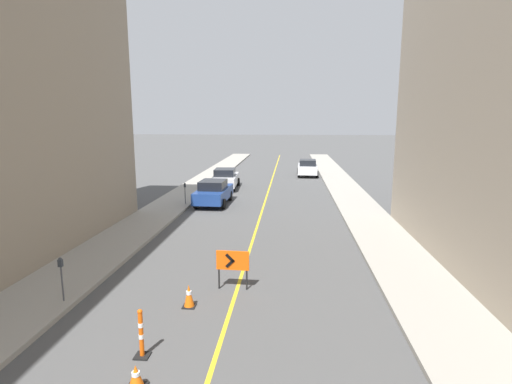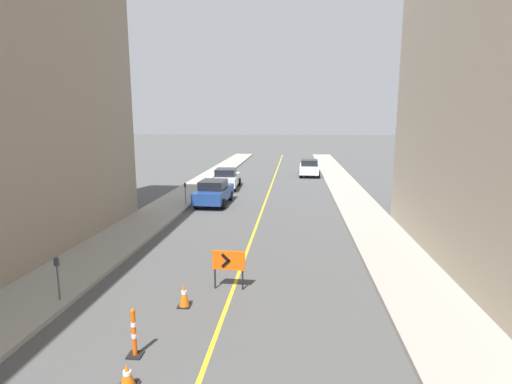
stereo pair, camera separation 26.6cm
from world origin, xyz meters
The scene contains 12 objects.
lane_stripe centered at (0.00, 33.46, 0.00)m, with size 0.12×66.91×0.01m.
sidewalk_left centered at (-5.91, 33.46, 0.08)m, with size 2.65×66.91×0.15m.
sidewalk_right centered at (5.91, 33.46, 0.08)m, with size 2.65×66.91×0.15m.
traffic_cone_third centered at (-1.40, 12.41, 0.26)m, with size 0.41×0.41×0.53m.
traffic_cone_fourth centered at (-1.24, 16.06, 0.34)m, with size 0.37×0.37×0.68m.
delineator_post_rear centered at (-1.69, 13.51, 0.51)m, with size 0.34×0.34×1.18m.
arrow_barricade_primary centered at (-0.14, 17.39, 0.91)m, with size 1.06×0.11×1.29m.
parked_car_curb_near centered at (-3.24, 30.24, 0.80)m, with size 1.95×4.36×1.59m.
parked_car_curb_mid centered at (-3.48, 36.33, 0.80)m, with size 2.01×4.39×1.59m.
parked_car_curb_far centered at (3.31, 44.15, 0.80)m, with size 1.95×4.36×1.59m.
parking_meter_near_curb centered at (-4.93, 15.81, 1.09)m, with size 0.12×0.11×1.33m.
parking_meter_far_curb centered at (-4.93, 29.58, 1.10)m, with size 0.12×0.11×1.34m.
Camera 1 is at (1.66, 5.37, 5.41)m, focal length 28.00 mm.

